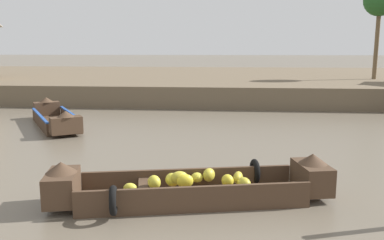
% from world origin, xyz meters
% --- Properties ---
extents(ground_plane, '(300.00, 300.00, 0.00)m').
position_xyz_m(ground_plane, '(0.00, 10.00, 0.00)').
color(ground_plane, '#665B4C').
extents(riverbank_strip, '(160.00, 20.00, 1.06)m').
position_xyz_m(riverbank_strip, '(0.00, 27.10, 0.53)').
color(riverbank_strip, brown).
rests_on(riverbank_strip, ground).
extents(banana_boat, '(5.38, 2.42, 0.86)m').
position_xyz_m(banana_boat, '(-0.89, 5.58, 0.29)').
color(banana_boat, '#473323').
rests_on(banana_boat, ground).
extents(cargo_boat_upstream, '(3.34, 4.40, 0.87)m').
position_xyz_m(cargo_boat_upstream, '(-6.61, 12.56, 0.29)').
color(cargo_boat_upstream, '#473323').
rests_on(cargo_boat_upstream, ground).
extents(palm_tree_near, '(1.82, 1.82, 5.42)m').
position_xyz_m(palm_tree_near, '(8.32, 23.12, 5.48)').
color(palm_tree_near, brown).
rests_on(palm_tree_near, riverbank_strip).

